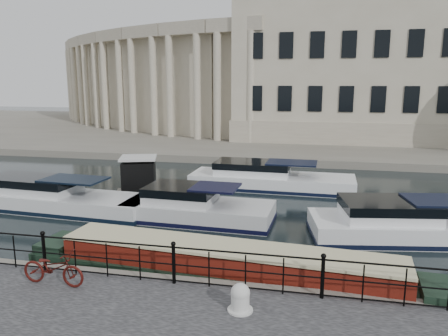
# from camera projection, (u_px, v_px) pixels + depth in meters

# --- Properties ---
(ground_plane) EXTENTS (160.00, 160.00, 0.00)m
(ground_plane) POSITION_uv_depth(u_px,v_px,m) (196.00, 268.00, 14.37)
(ground_plane) COLOR black
(ground_plane) RESTS_ON ground
(far_bank) EXTENTS (120.00, 42.00, 0.55)m
(far_bank) POSITION_uv_depth(u_px,v_px,m) (286.00, 131.00, 51.70)
(far_bank) COLOR #6B665B
(far_bank) RESTS_ON ground_plane
(railing) EXTENTS (24.14, 0.14, 1.22)m
(railing) POSITION_uv_depth(u_px,v_px,m) (174.00, 261.00, 11.97)
(railing) COLOR black
(railing) RESTS_ON near_quay
(civic_building) EXTENTS (53.55, 31.84, 16.85)m
(civic_building) POSITION_uv_depth(u_px,v_px,m) (275.00, 72.00, 46.46)
(civic_building) COLOR #ADA38C
(civic_building) RESTS_ON far_bank
(bicycle) EXTENTS (1.89, 0.73, 0.98)m
(bicycle) POSITION_uv_depth(u_px,v_px,m) (53.00, 268.00, 11.92)
(bicycle) COLOR #420F0B
(bicycle) RESTS_ON near_quay
(mooring_bollard) EXTENTS (0.63, 0.63, 0.71)m
(mooring_bollard) POSITION_uv_depth(u_px,v_px,m) (240.00, 298.00, 10.58)
(mooring_bollard) COLOR silver
(mooring_bollard) RESTS_ON near_quay
(narrowboat) EXTENTS (13.16, 2.83, 1.49)m
(narrowboat) POSITION_uv_depth(u_px,v_px,m) (227.00, 272.00, 13.25)
(narrowboat) COLOR black
(narrowboat) RESTS_ON ground_plane
(harbour_hut) EXTENTS (3.09, 2.82, 2.16)m
(harbour_hut) POSITION_uv_depth(u_px,v_px,m) (139.00, 178.00, 23.37)
(harbour_hut) COLOR #6B665B
(harbour_hut) RESTS_ON ground_plane
(cabin_cruisers) EXTENTS (24.87, 10.51, 1.99)m
(cabin_cruisers) POSITION_uv_depth(u_px,v_px,m) (221.00, 202.00, 20.86)
(cabin_cruisers) COLOR silver
(cabin_cruisers) RESTS_ON ground_plane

